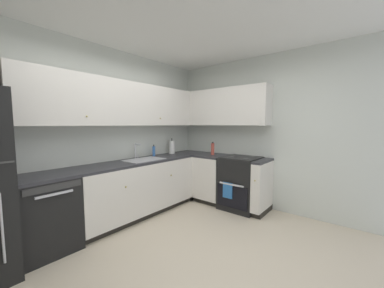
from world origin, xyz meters
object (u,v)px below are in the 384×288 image
at_px(oven_range, 241,182).
at_px(soap_bottle, 154,151).
at_px(dishwasher, 46,215).
at_px(oil_bottle, 213,149).
at_px(paper_towel_roll, 172,147).

bearing_deg(oven_range, soap_bottle, 121.70).
distance_m(dishwasher, oven_range, 2.87).
height_order(dishwasher, soap_bottle, soap_bottle).
relative_size(dishwasher, soap_bottle, 4.15).
xyz_separation_m(dishwasher, oil_bottle, (2.61, -0.57, 0.58)).
bearing_deg(oil_bottle, oven_range, -88.21).
height_order(paper_towel_roll, oil_bottle, paper_towel_roll).
height_order(soap_bottle, oil_bottle, oil_bottle).
distance_m(oven_range, paper_towel_roll, 1.48).
relative_size(dishwasher, oven_range, 0.82).
relative_size(dishwasher, paper_towel_roll, 2.77).
bearing_deg(paper_towel_roll, dishwasher, -175.92).
xyz_separation_m(oven_range, paper_towel_roll, (-0.37, 1.32, 0.57)).
xyz_separation_m(oven_range, soap_bottle, (-0.82, 1.34, 0.53)).
height_order(oven_range, soap_bottle, soap_bottle).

